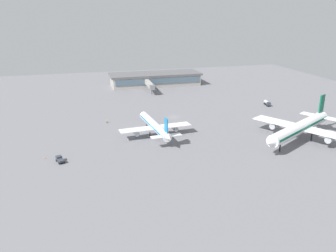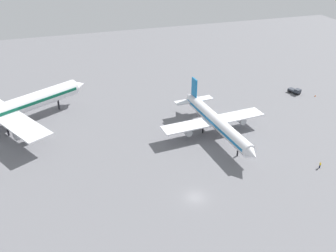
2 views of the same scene
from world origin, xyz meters
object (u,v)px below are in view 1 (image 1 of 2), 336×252
at_px(airplane_at_gate, 155,126).
at_px(fuel_truck, 267,103).
at_px(ground_crew_worker, 107,121).
at_px(safety_cone_near_gate, 45,158).
at_px(airplane_taxiing, 300,127).
at_px(pushback_tractor, 60,159).

xyz_separation_m(airplane_at_gate, fuel_truck, (-72.28, -31.16, -2.90)).
height_order(airplane_at_gate, ground_crew_worker, airplane_at_gate).
bearing_deg(ground_crew_worker, safety_cone_near_gate, 66.54).
distance_m(airplane_at_gate, airplane_taxiing, 59.76).
height_order(airplane_at_gate, safety_cone_near_gate, airplane_at_gate).
distance_m(airplane_taxiing, ground_crew_worker, 86.18).
xyz_separation_m(fuel_truck, safety_cone_near_gate, (116.12, 44.58, -1.09)).
height_order(airplane_taxiing, ground_crew_worker, airplane_taxiing).
distance_m(airplane_at_gate, pushback_tractor, 42.67).
xyz_separation_m(airplane_at_gate, pushback_tractor, (38.60, 17.87, -3.31)).
height_order(airplane_at_gate, airplane_taxiing, airplane_taxiing).
xyz_separation_m(ground_crew_worker, safety_cone_near_gate, (25.77, 35.98, -0.55)).
distance_m(airplane_taxiing, pushback_tractor, 94.37).
distance_m(airplane_taxiing, fuel_truck, 55.90).
distance_m(fuel_truck, safety_cone_near_gate, 124.39).
xyz_separation_m(airplane_at_gate, safety_cone_near_gate, (43.84, 13.42, -3.98)).
height_order(fuel_truck, pushback_tractor, fuel_truck).
relative_size(airplane_at_gate, airplane_taxiing, 0.81).
relative_size(fuel_truck, safety_cone_near_gate, 10.90).
relative_size(airplane_taxiing, safety_cone_near_gate, 79.48).
bearing_deg(safety_cone_near_gate, pushback_tractor, 139.64).
height_order(ground_crew_worker, safety_cone_near_gate, ground_crew_worker).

